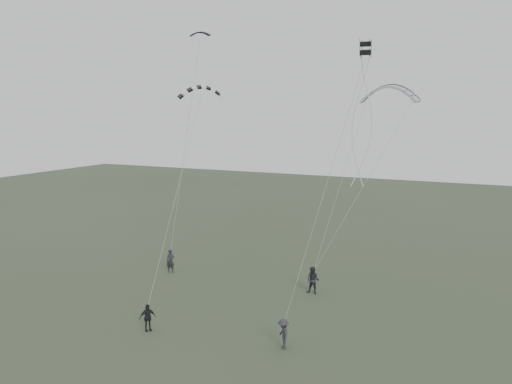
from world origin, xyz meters
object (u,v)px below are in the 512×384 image
at_px(kite_pale_large, 389,86).
at_px(flyer_right, 313,280).
at_px(kite_box, 366,48).
at_px(kite_dark_small, 200,32).
at_px(flyer_far, 283,334).
at_px(flyer_left, 170,261).
at_px(flyer_center, 147,317).
at_px(kite_striped, 201,87).

bearing_deg(kite_pale_large, flyer_right, -109.04).
distance_m(flyer_right, kite_box, 15.72).
bearing_deg(kite_dark_small, flyer_far, -58.13).
bearing_deg(kite_box, kite_pale_large, 85.12).
relative_size(flyer_far, kite_pale_large, 0.37).
distance_m(flyer_left, kite_dark_small, 18.31).
xyz_separation_m(kite_dark_small, kite_pale_large, (14.63, 2.57, -4.44)).
distance_m(flyer_left, flyer_center, 10.51).
xyz_separation_m(flyer_right, kite_striped, (-7.99, -1.03, 13.08)).
relative_size(flyer_center, kite_pale_large, 0.36).
distance_m(flyer_far, kite_pale_large, 20.41).
height_order(flyer_right, flyer_center, flyer_right).
bearing_deg(kite_striped, kite_dark_small, 84.76).
bearing_deg(flyer_left, flyer_center, -76.73).
xyz_separation_m(flyer_center, kite_striped, (-1.37, 8.55, 13.24)).
distance_m(flyer_center, kite_pale_large, 23.48).
bearing_deg(flyer_right, flyer_far, -78.86).
height_order(flyer_left, kite_box, kite_box).
distance_m(kite_dark_small, kite_striped, 7.80).
height_order(flyer_far, kite_pale_large, kite_pale_large).
relative_size(flyer_center, kite_striped, 0.49).
xyz_separation_m(flyer_left, flyer_far, (12.67, -8.07, -0.10)).
xyz_separation_m(kite_striped, kite_box, (11.94, -2.70, 1.67)).
bearing_deg(flyer_right, kite_dark_small, 162.06).
relative_size(flyer_far, kite_box, 2.33).
relative_size(flyer_center, flyer_far, 0.98).
xyz_separation_m(flyer_center, flyer_far, (7.80, 1.24, 0.02)).
height_order(flyer_far, kite_striped, kite_striped).
height_order(kite_pale_large, kite_striped, kite_pale_large).
relative_size(kite_dark_small, kite_striped, 0.51).
xyz_separation_m(flyer_left, kite_dark_small, (0.21, 4.62, 17.72)).
bearing_deg(flyer_left, kite_striped, -26.60).
relative_size(flyer_left, flyer_center, 1.15).
height_order(kite_dark_small, kite_striped, kite_dark_small).
height_order(flyer_center, kite_pale_large, kite_pale_large).
bearing_deg(kite_pale_large, flyer_far, -91.31).
distance_m(flyer_left, flyer_far, 15.02).
bearing_deg(flyer_center, kite_pale_large, 6.75).
xyz_separation_m(flyer_left, kite_box, (15.44, -3.46, 14.79)).
distance_m(flyer_far, kite_dark_small, 25.17).
xyz_separation_m(flyer_center, kite_pale_large, (9.97, 16.50, 13.40)).
bearing_deg(flyer_center, flyer_right, 3.25).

